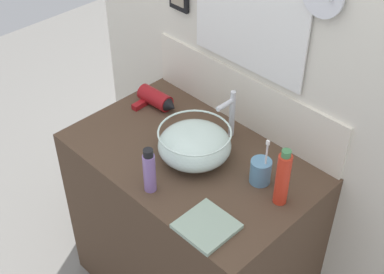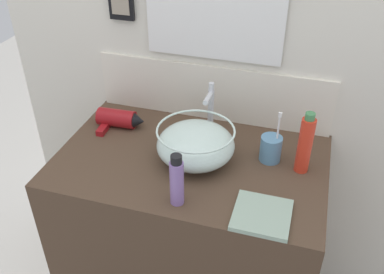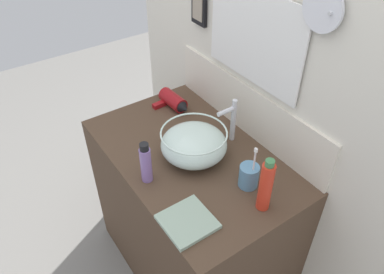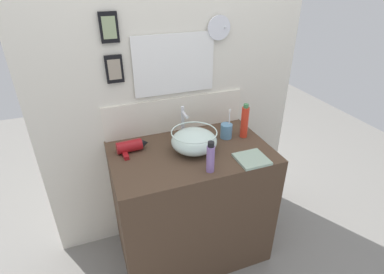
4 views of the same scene
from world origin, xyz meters
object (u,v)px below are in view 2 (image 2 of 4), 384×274
glass_bowl_sink (196,144)px  lotion_bottle (177,181)px  spray_bottle (305,144)px  hair_drier (119,119)px  faucet (210,106)px  toothbrush_cup (271,148)px  hand_towel (262,215)px

glass_bowl_sink → lotion_bottle: (0.01, -0.23, 0.02)m
spray_bottle → lotion_bottle: 0.47m
hair_drier → faucet: bearing=11.3°
toothbrush_cup → lotion_bottle: 0.41m
faucet → toothbrush_cup: faucet is taller
hair_drier → hand_towel: hair_drier is taller
spray_bottle → hand_towel: bearing=-109.2°
hand_towel → glass_bowl_sink: bearing=141.8°
spray_bottle → hand_towel: spray_bottle is taller
toothbrush_cup → hand_towel: bearing=-86.2°
glass_bowl_sink → hair_drier: size_ratio=1.42×
spray_bottle → hand_towel: size_ratio=1.33×
hair_drier → toothbrush_cup: size_ratio=0.98×
glass_bowl_sink → toothbrush_cup: toothbrush_cup is taller
spray_bottle → faucet: bearing=158.4°
glass_bowl_sink → hand_towel: bearing=-38.2°
hair_drier → spray_bottle: bearing=-5.9°
faucet → toothbrush_cup: 0.30m
hair_drier → toothbrush_cup: 0.63m
faucet → hand_towel: size_ratio=1.20×
spray_bottle → lotion_bottle: (-0.37, -0.29, -0.02)m
hair_drier → toothbrush_cup: (0.63, -0.05, 0.01)m
spray_bottle → glass_bowl_sink: bearing=-172.0°
hair_drier → toothbrush_cup: toothbrush_cup is taller
hair_drier → hand_towel: size_ratio=1.12×
spray_bottle → hand_towel: (-0.10, -0.28, -0.10)m
faucet → toothbrush_cup: bearing=-24.7°
glass_bowl_sink → faucet: 0.21m
lotion_bottle → spray_bottle: bearing=37.8°
glass_bowl_sink → spray_bottle: 0.38m
hair_drier → spray_bottle: 0.75m
lotion_bottle → hand_towel: bearing=2.5°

